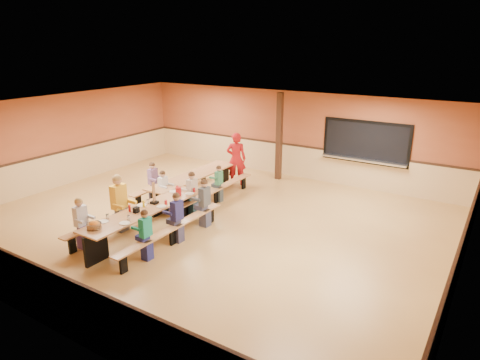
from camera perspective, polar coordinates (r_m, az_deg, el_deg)
The scene contains 23 objects.
ground at distance 11.51m, azimuth -4.25°, elevation -5.65°, with size 12.00×12.00×0.00m, color #A4773E.
room_envelope at distance 11.25m, azimuth -4.33°, elevation -2.43°, with size 12.04×10.04×3.02m.
kitchen_pass_through at distance 14.24m, azimuth 16.39°, elevation 4.63°, with size 2.78×0.28×1.38m.
structural_post at distance 14.72m, azimuth 5.25°, elevation 5.76°, with size 0.18×0.18×3.00m, color #311C10.
cafeteria_table_main at distance 10.73m, azimuth -12.39°, elevation -4.80°, with size 1.91×3.70×0.74m.
cafeteria_table_second at distance 13.13m, azimuth -6.15°, elevation -0.21°, with size 1.91×3.70×0.74m.
seated_child_white_left at distance 10.54m, azimuth -20.40°, elevation -5.47°, with size 0.38×0.31×1.22m, color silver, non-canonical shape.
seated_adult_yellow at distance 11.17m, azimuth -15.80°, elevation -3.03°, with size 0.49×0.40×1.46m, color yellow, non-canonical shape.
seated_child_grey_left at distance 12.27m, azimuth -10.18°, elevation -1.44°, with size 0.34×0.28×1.16m, color silver, non-canonical shape.
seated_child_teal_right at distance 9.62m, azimuth -12.43°, elevation -7.21°, with size 0.34×0.28×1.16m, color #18876F, non-canonical shape.
seated_child_navy_right at distance 10.30m, azimuth -8.37°, elevation -5.02°, with size 0.38×0.31×1.23m, color navy, non-canonical shape.
seated_child_char_right at distance 11.07m, azimuth -4.73°, elevation -3.13°, with size 0.39×0.32×1.25m, color #40454A, non-canonical shape.
seated_child_purple_sec at distance 12.98m, azimuth -11.50°, elevation -0.32°, with size 0.37×0.30×1.21m, color slate, non-canonical shape.
seated_child_green_sec at distance 12.76m, azimuth -2.82°, elevation -0.54°, with size 0.32×0.26×1.11m, color #367E55, non-canonical shape.
seated_child_tan_sec at distance 11.78m, azimuth -6.39°, elevation -1.89°, with size 0.39×0.32×1.24m, color #BDAC96, non-canonical shape.
standing_woman at distance 14.19m, azimuth -0.52°, elevation 2.83°, with size 0.65×0.43×1.78m, color #AE1317.
punch_pitcher at distance 11.35m, azimuth -8.20°, elevation -1.52°, with size 0.16×0.16×0.22m, color red.
chip_bowl at distance 9.83m, azimuth -18.88°, elevation -5.72°, with size 0.32×0.32×0.15m, color orange, non-canonical shape.
napkin_dispenser at distance 10.44m, azimuth -13.67°, elevation -3.89°, with size 0.10×0.14×0.13m, color black.
condiment_mustard at distance 10.73m, azimuth -12.74°, elevation -3.10°, with size 0.06×0.06×0.17m, color yellow.
condiment_ketchup at distance 10.52m, azimuth -14.51°, elevation -3.68°, with size 0.06×0.06×0.17m, color #B2140F.
table_paddle at distance 10.88m, azimuth -11.37°, elevation -2.42°, with size 0.16×0.16×0.56m.
place_settings at distance 10.63m, azimuth -12.48°, elevation -3.47°, with size 0.65×3.30×0.11m, color beige, non-canonical shape.
Camera 1 is at (6.34, -8.42, 4.61)m, focal length 32.00 mm.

